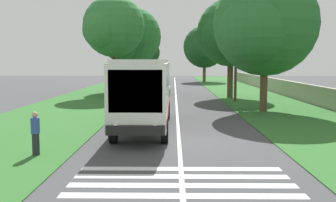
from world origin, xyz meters
TOP-DOWN VIEW (x-y plane):
  - ground at (0.00, 0.00)m, footprint 160.00×160.00m
  - grass_verge_left at (15.00, 8.20)m, footprint 120.00×8.00m
  - grass_verge_right at (15.00, -8.20)m, footprint 120.00×8.00m
  - centre_line at (15.00, 0.00)m, footprint 110.00×0.16m
  - coach_bus at (3.81, 1.80)m, footprint 11.16×2.62m
  - zebra_crossing at (-7.05, 0.00)m, footprint 5.85×6.80m
  - trailing_car_0 at (24.43, 1.52)m, footprint 4.30×1.78m
  - trailing_car_1 at (34.29, 1.84)m, footprint 4.30×1.78m
  - roadside_tree_left_0 at (30.01, 5.46)m, footprint 8.40×6.98m
  - roadside_tree_left_1 at (23.31, 6.53)m, footprint 7.27×6.33m
  - roadside_tree_left_2 at (61.31, 5.41)m, footprint 5.60×4.63m
  - roadside_tree_right_0 at (11.02, -6.08)m, footprint 8.85×7.45m
  - roadside_tree_right_1 at (21.86, -5.24)m, footprint 7.78×6.69m
  - roadside_tree_right_2 at (51.98, -5.02)m, footprint 8.31×7.40m
  - utility_pole at (17.69, -5.28)m, footprint 0.24×1.40m
  - roadside_wall at (20.00, -11.60)m, footprint 70.00×0.40m
  - pedestrian at (-2.59, 5.58)m, footprint 0.34×0.34m

SIDE VIEW (x-z plane):
  - ground at x=0.00m, z-range 0.00..0.00m
  - zebra_crossing at x=-7.05m, z-range 0.00..0.01m
  - centre_line at x=15.00m, z-range 0.00..0.01m
  - grass_verge_left at x=15.00m, z-range 0.00..0.04m
  - grass_verge_right at x=15.00m, z-range 0.00..0.04m
  - trailing_car_0 at x=24.43m, z-range -0.05..1.38m
  - trailing_car_1 at x=34.29m, z-range -0.05..1.38m
  - roadside_wall at x=20.00m, z-range 0.04..1.64m
  - pedestrian at x=-2.59m, z-range 0.06..1.75m
  - coach_bus at x=3.81m, z-range 0.28..4.01m
  - utility_pole at x=17.69m, z-range 0.18..8.16m
  - roadside_tree_left_2 at x=61.31m, z-range 1.38..9.01m
  - roadside_tree_right_2 at x=51.98m, z-range 1.08..10.86m
  - roadside_tree_right_0 at x=11.02m, z-range 1.11..11.11m
  - roadside_tree_right_1 at x=21.86m, z-range 1.40..11.16m
  - roadside_tree_left_0 at x=30.01m, z-range 1.37..11.42m
  - roadside_tree_left_1 at x=23.31m, z-range 1.88..12.22m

